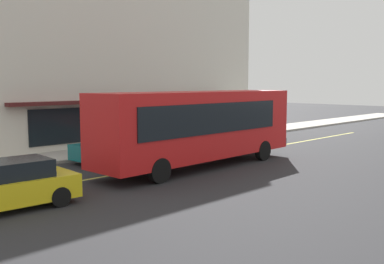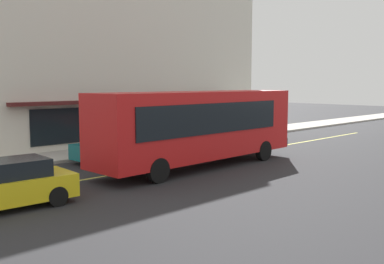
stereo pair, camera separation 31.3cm
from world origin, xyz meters
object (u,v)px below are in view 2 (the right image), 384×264
traffic_light (239,102)px  pedestrian_near_storefront (245,120)px  bus (200,124)px  pedestrian_waiting (204,122)px  car_yellow (3,185)px  pedestrian_mid_block (189,127)px  car_teal (115,146)px

traffic_light → pedestrian_near_storefront: 2.31m
bus → pedestrian_waiting: (8.34, 7.88, -0.89)m
pedestrian_near_storefront → car_yellow: bearing=-160.6°
car_yellow → traffic_light: bearing=18.9°
pedestrian_mid_block → pedestrian_near_storefront: bearing=6.6°
bus → car_yellow: (-9.23, -0.61, -1.24)m
pedestrian_near_storefront → pedestrian_waiting: bearing=160.5°
traffic_light → car_yellow: 20.32m
pedestrian_mid_block → pedestrian_waiting: (3.31, 1.91, 0.02)m
car_yellow → bus: bearing=3.8°
bus → car_yellow: 9.33m
pedestrian_mid_block → pedestrian_waiting: 3.82m
traffic_light → car_yellow: size_ratio=0.73×
bus → pedestrian_waiting: bus is taller
bus → pedestrian_waiting: bearing=43.4°
bus → traffic_light: 11.57m
bus → car_yellow: bus is taller
car_teal → car_yellow: bearing=-147.4°
car_yellow → pedestrian_waiting: 19.51m
bus → car_yellow: size_ratio=2.55×
car_teal → pedestrian_near_storefront: size_ratio=2.66×
traffic_light → pedestrian_waiting: traffic_light is taller
pedestrian_near_storefront → pedestrian_mid_block: bearing=-173.4°
car_yellow → pedestrian_waiting: pedestrian_waiting is taller
car_yellow → pedestrian_near_storefront: (20.81, 7.34, 0.39)m
traffic_light → pedestrian_mid_block: traffic_light is taller
bus → pedestrian_waiting: size_ratio=7.05×
pedestrian_waiting → car_teal: bearing=-159.6°
pedestrian_near_storefront → car_teal: bearing=-168.9°
car_teal → pedestrian_near_storefront: pedestrian_near_storefront is taller
traffic_light → pedestrian_near_storefront: traffic_light is taller
pedestrian_waiting → car_yellow: bearing=-154.2°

